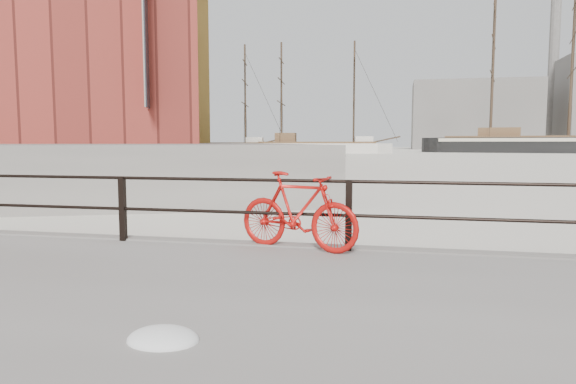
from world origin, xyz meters
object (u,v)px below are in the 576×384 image
at_px(schooner_mid, 317,153).
at_px(workboat_near, 108,163).
at_px(bicycle, 298,211).
at_px(schooner_left, 212,153).
at_px(workboat_far, 156,158).
at_px(barque_black, 568,153).

relative_size(schooner_mid, workboat_near, 2.35).
bearing_deg(schooner_mid, workboat_near, -110.55).
height_order(bicycle, schooner_left, schooner_left).
bearing_deg(workboat_far, workboat_near, -106.39).
xyz_separation_m(barque_black, workboat_near, (-54.73, -56.53, 0.00)).
distance_m(schooner_left, workboat_far, 30.41).
xyz_separation_m(barque_black, schooner_left, (-61.38, -12.30, 0.00)).
bearing_deg(schooner_mid, bicycle, -87.43).
bearing_deg(workboat_near, workboat_far, 57.84).
distance_m(barque_black, schooner_left, 62.60).
height_order(bicycle, workboat_far, workboat_far).
relative_size(barque_black, schooner_mid, 2.04).
bearing_deg(bicycle, schooner_left, 128.29).
bearing_deg(barque_black, workboat_near, -122.34).
relative_size(schooner_mid, schooner_left, 1.05).
xyz_separation_m(schooner_left, workboat_far, (4.25, -30.12, 0.00)).
relative_size(barque_black, workboat_far, 5.08).
bearing_deg(workboat_far, schooner_left, 72.02).
xyz_separation_m(schooner_mid, workboat_near, (-11.84, -46.41, 0.00)).
xyz_separation_m(bicycle, schooner_mid, (-12.60, 81.39, -0.91)).
height_order(barque_black, schooner_left, barque_black).
bearing_deg(schooner_mid, workboat_far, -120.02).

